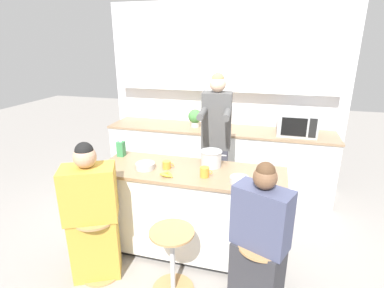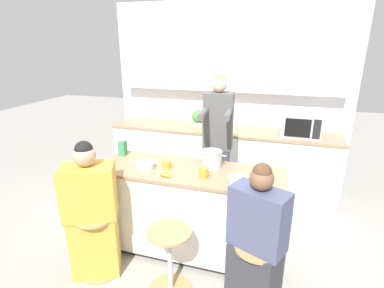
% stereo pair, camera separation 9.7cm
% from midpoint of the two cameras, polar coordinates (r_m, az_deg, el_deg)
% --- Properties ---
extents(ground_plane, '(16.00, 16.00, 0.00)m').
position_cam_midpoint_polar(ground_plane, '(3.45, 0.51, -19.37)').
color(ground_plane, gray).
extents(wall_back, '(3.52, 0.22, 2.70)m').
position_cam_midpoint_polar(wall_back, '(4.55, 7.40, 11.24)').
color(wall_back, white).
rests_on(wall_back, ground_plane).
extents(back_counter, '(3.27, 0.64, 0.94)m').
position_cam_midpoint_polar(back_counter, '(4.53, 6.15, -2.81)').
color(back_counter, white).
rests_on(back_counter, ground_plane).
extents(kitchen_island, '(1.85, 0.66, 0.94)m').
position_cam_midpoint_polar(kitchen_island, '(3.18, 0.54, -12.63)').
color(kitchen_island, black).
rests_on(kitchen_island, ground_plane).
extents(bar_stool_leftmost, '(0.39, 0.39, 0.63)m').
position_cam_midpoint_polar(bar_stool_leftmost, '(3.10, -16.66, -17.24)').
color(bar_stool_leftmost, tan).
rests_on(bar_stool_leftmost, ground_plane).
extents(bar_stool_center, '(0.39, 0.39, 0.63)m').
position_cam_midpoint_polar(bar_stool_center, '(2.80, -3.16, -20.80)').
color(bar_stool_center, tan).
rests_on(bar_stool_center, ground_plane).
extents(bar_stool_rightmost, '(0.39, 0.39, 0.63)m').
position_cam_midpoint_polar(bar_stool_rightmost, '(2.70, 13.24, -23.01)').
color(bar_stool_rightmost, tan).
rests_on(bar_stool_rightmost, ground_plane).
extents(person_cooking, '(0.38, 0.60, 1.83)m').
position_cam_midpoint_polar(person_cooking, '(3.48, 5.64, -1.65)').
color(person_cooking, '#383842').
rests_on(person_cooking, ground_plane).
extents(person_wrapped_blanket, '(0.54, 0.46, 1.35)m').
position_cam_midpoint_polar(person_wrapped_blanket, '(2.95, -17.63, -12.77)').
color(person_wrapped_blanket, gold).
rests_on(person_wrapped_blanket, ground_plane).
extents(person_seated_near, '(0.48, 0.39, 1.33)m').
position_cam_midpoint_polar(person_seated_near, '(2.54, 13.19, -18.99)').
color(person_seated_near, '#333338').
rests_on(person_seated_near, ground_plane).
extents(cooking_pot, '(0.31, 0.22, 0.16)m').
position_cam_midpoint_polar(cooking_pot, '(3.03, 4.63, -2.81)').
color(cooking_pot, '#B7BABC').
rests_on(cooking_pot, kitchen_island).
extents(fruit_bowl, '(0.19, 0.19, 0.06)m').
position_cam_midpoint_polar(fruit_bowl, '(3.02, -7.95, -4.03)').
color(fruit_bowl, '#B7BABC').
rests_on(fruit_bowl, kitchen_island).
extents(mixing_bowl_steel, '(0.17, 0.17, 0.06)m').
position_cam_midpoint_polar(mixing_bowl_steel, '(2.72, 9.81, -6.88)').
color(mixing_bowl_steel, '#B7BABC').
rests_on(mixing_bowl_steel, kitchen_island).
extents(coffee_cup_near, '(0.12, 0.09, 0.10)m').
position_cam_midpoint_polar(coffee_cup_near, '(2.80, 3.26, -5.40)').
color(coffee_cup_near, orange).
rests_on(coffee_cup_near, kitchen_island).
extents(coffee_cup_far, '(0.12, 0.09, 0.08)m').
position_cam_midpoint_polar(coffee_cup_far, '(3.00, -3.90, -3.90)').
color(coffee_cup_far, orange).
rests_on(coffee_cup_far, kitchen_island).
extents(banana_bunch, '(0.15, 0.10, 0.05)m').
position_cam_midpoint_polar(banana_bunch, '(2.83, -4.01, -5.75)').
color(banana_bunch, yellow).
rests_on(banana_bunch, kitchen_island).
extents(juice_carton, '(0.07, 0.07, 0.18)m').
position_cam_midpoint_polar(juice_carton, '(3.39, -12.27, -0.73)').
color(juice_carton, '#38844C').
rests_on(juice_carton, kitchen_island).
extents(microwave, '(0.51, 0.36, 0.31)m').
position_cam_midpoint_polar(microwave, '(4.24, 20.68, 3.44)').
color(microwave, '#B2B5B7').
rests_on(microwave, back_counter).
extents(potted_plant, '(0.20, 0.20, 0.26)m').
position_cam_midpoint_polar(potted_plant, '(4.41, 1.91, 5.12)').
color(potted_plant, beige).
rests_on(potted_plant, back_counter).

